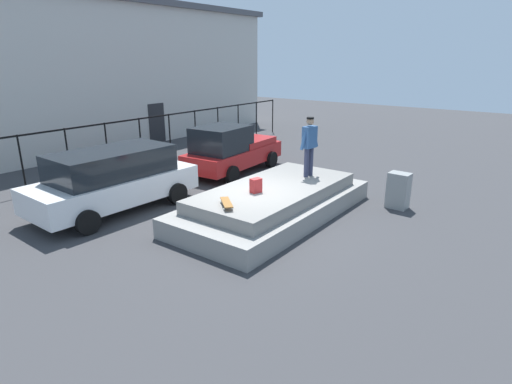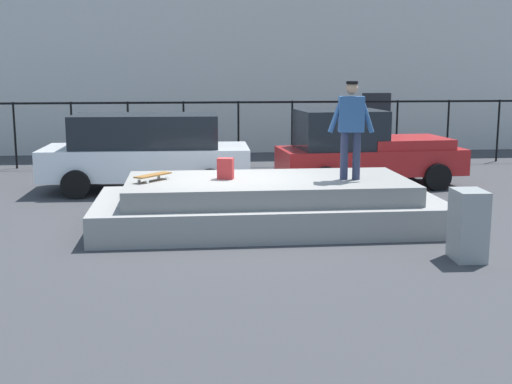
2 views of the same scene
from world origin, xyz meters
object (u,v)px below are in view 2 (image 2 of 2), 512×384
object	(u,v)px
skateboard	(153,175)
car_red_pickup_mid	(363,149)
car_white_hatchback_near	(146,150)
utility_box	(468,225)
backpack	(226,169)
skateboarder	(351,123)

from	to	relation	value
skateboard	car_red_pickup_mid	world-z (taller)	car_red_pickup_mid
car_white_hatchback_near	car_red_pickup_mid	xyz separation A→B (m)	(5.20, -0.02, -0.04)
car_white_hatchback_near	car_red_pickup_mid	bearing A→B (deg)	-0.27
car_red_pickup_mid	utility_box	distance (m)	6.50
skateboard	backpack	bearing A→B (deg)	4.31
skateboarder	skateboard	distance (m)	3.64
backpack	utility_box	bearing A→B (deg)	157.58
backpack	car_red_pickup_mid	distance (m)	5.26
car_white_hatchback_near	car_red_pickup_mid	world-z (taller)	car_red_pickup_mid
skateboard	car_red_pickup_mid	xyz separation A→B (m)	(4.87, 3.96, -0.06)
skateboarder	car_white_hatchback_near	size ratio (longest dim) A/B	0.36
backpack	utility_box	world-z (taller)	backpack
skateboarder	car_red_pickup_mid	bearing A→B (deg)	71.99
backpack	car_white_hatchback_near	xyz separation A→B (m)	(-1.63, 3.88, -0.11)
car_white_hatchback_near	utility_box	distance (m)	8.28
skateboard	car_white_hatchback_near	bearing A→B (deg)	94.73
skateboard	car_white_hatchback_near	xyz separation A→B (m)	(-0.33, 3.98, -0.02)
skateboard	backpack	xyz separation A→B (m)	(1.30, 0.10, 0.09)
utility_box	skateboarder	bearing A→B (deg)	120.20
car_red_pickup_mid	skateboarder	bearing A→B (deg)	-108.01
skateboarder	utility_box	xyz separation A→B (m)	(1.24, -2.34, -1.35)
car_red_pickup_mid	utility_box	xyz separation A→B (m)	(-0.11, -6.49, -0.38)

